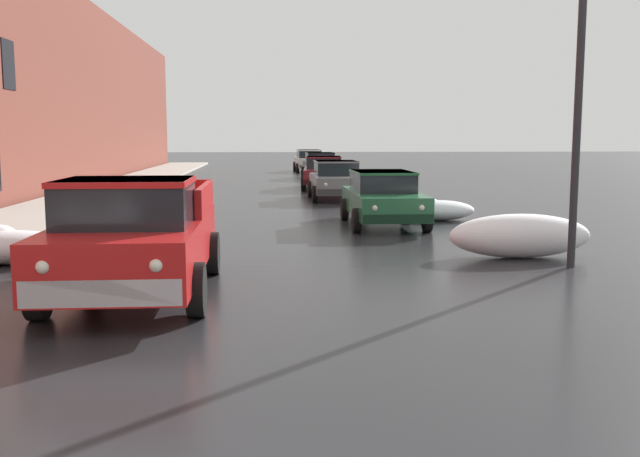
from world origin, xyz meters
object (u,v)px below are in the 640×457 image
object	(u,v)px
sedan_green_parked_kerbside_close	(383,197)
sedan_white_at_far_intersection	(309,160)
sedan_maroon_parked_far_down_block	(324,171)
street_lamp_post	(579,94)
sedan_black_queued_behind_truck	(320,165)
pickup_truck_red_approaching_near_lane	(135,236)
sedan_grey_parked_kerbside_mid	(336,179)

from	to	relation	value
sedan_green_parked_kerbside_close	sedan_white_at_far_intersection	world-z (taller)	same
sedan_green_parked_kerbside_close	sedan_white_at_far_intersection	bearing A→B (deg)	90.83
sedan_maroon_parked_far_down_block	street_lamp_post	xyz separation A→B (m)	(3.02, -19.38, 2.31)
sedan_black_queued_behind_truck	street_lamp_post	distance (m)	27.09
pickup_truck_red_approaching_near_lane	sedan_maroon_parked_far_down_block	distance (m)	21.64
sedan_grey_parked_kerbside_mid	sedan_white_at_far_intersection	world-z (taller)	same
street_lamp_post	sedan_green_parked_kerbside_close	bearing A→B (deg)	111.64
pickup_truck_red_approaching_near_lane	sedan_white_at_far_intersection	size ratio (longest dim) A/B	1.15
sedan_black_queued_behind_truck	sedan_white_at_far_intersection	size ratio (longest dim) A/B	0.93
sedan_green_parked_kerbside_close	sedan_white_at_far_intersection	size ratio (longest dim) A/B	1.03
pickup_truck_red_approaching_near_lane	sedan_white_at_far_intersection	xyz separation A→B (m)	(4.51, 36.06, -0.13)
sedan_black_queued_behind_truck	pickup_truck_red_approaching_near_lane	bearing A→B (deg)	-99.33
sedan_grey_parked_kerbside_mid	street_lamp_post	xyz separation A→B (m)	(2.97, -13.87, 2.32)
sedan_green_parked_kerbside_close	sedan_maroon_parked_far_down_block	xyz separation A→B (m)	(-0.57, 13.21, -0.00)
sedan_grey_parked_kerbside_mid	sedan_maroon_parked_far_down_block	distance (m)	5.52
sedan_white_at_far_intersection	street_lamp_post	size ratio (longest dim) A/B	0.78
street_lamp_post	sedan_white_at_far_intersection	bearing A→B (deg)	94.77
sedan_black_queued_behind_truck	street_lamp_post	xyz separation A→B (m)	(2.66, -26.86, 2.32)
pickup_truck_red_approaching_near_lane	sedan_black_queued_behind_truck	size ratio (longest dim) A/B	1.24
sedan_white_at_far_intersection	sedan_green_parked_kerbside_close	bearing A→B (deg)	-89.17
pickup_truck_red_approaching_near_lane	sedan_white_at_far_intersection	distance (m)	36.34
sedan_white_at_far_intersection	sedan_grey_parked_kerbside_mid	bearing A→B (deg)	-90.32
sedan_grey_parked_kerbside_mid	sedan_maroon_parked_far_down_block	world-z (taller)	same
sedan_green_parked_kerbside_close	pickup_truck_red_approaching_near_lane	bearing A→B (deg)	-121.66
sedan_green_parked_kerbside_close	sedan_black_queued_behind_truck	distance (m)	20.69
sedan_maroon_parked_far_down_block	sedan_black_queued_behind_truck	size ratio (longest dim) A/B	1.07
sedan_maroon_parked_far_down_block	street_lamp_post	world-z (taller)	street_lamp_post
sedan_black_queued_behind_truck	sedan_white_at_far_intersection	bearing A→B (deg)	91.52
pickup_truck_red_approaching_near_lane	sedan_green_parked_kerbside_close	world-z (taller)	pickup_truck_red_approaching_near_lane
pickup_truck_red_approaching_near_lane	sedan_black_queued_behind_truck	bearing A→B (deg)	80.67
sedan_grey_parked_kerbside_mid	sedan_maroon_parked_far_down_block	bearing A→B (deg)	90.52
sedan_green_parked_kerbside_close	street_lamp_post	distance (m)	7.03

